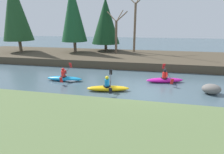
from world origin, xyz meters
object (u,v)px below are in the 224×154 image
(kayaker_trailing, at_px, (66,78))
(boulder_midstream, at_px, (211,89))
(kayaker_lead, at_px, (165,79))
(kayaker_middle, at_px, (108,88))

(kayaker_trailing, height_order, boulder_midstream, kayaker_trailing)
(kayaker_trailing, distance_m, boulder_midstream, 9.94)
(kayaker_lead, relative_size, boulder_midstream, 2.54)
(kayaker_trailing, xyz_separation_m, boulder_midstream, (9.92, -0.55, 0.11))
(kayaker_lead, distance_m, boulder_midstream, 3.10)
(kayaker_middle, height_order, kayaker_trailing, same)
(kayaker_lead, bearing_deg, kayaker_trailing, 175.08)
(kayaker_middle, distance_m, kayaker_trailing, 3.84)
(boulder_midstream, bearing_deg, kayaker_lead, 147.30)
(kayaker_lead, bearing_deg, kayaker_middle, -159.82)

